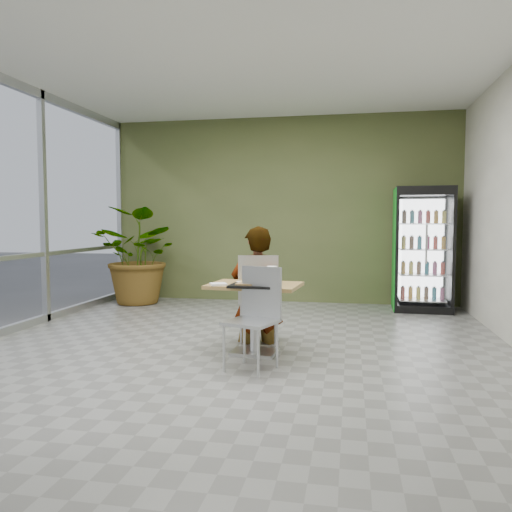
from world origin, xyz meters
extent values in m
plane|color=gray|center=(0.00, 0.00, 0.00)|extent=(7.00, 7.00, 0.00)
cube|color=tan|center=(0.22, 0.00, 0.73)|extent=(1.00, 0.74, 0.04)
cylinder|color=#B6B8BB|center=(0.22, 0.00, 0.36)|extent=(0.09, 0.09, 0.71)
cube|color=#B6B8BB|center=(0.22, 0.00, 0.02)|extent=(0.50, 0.42, 0.04)
cube|color=#B6B8BB|center=(0.15, 0.57, 0.49)|extent=(0.53, 0.53, 0.03)
cube|color=#B6B8BB|center=(0.19, 0.36, 0.75)|extent=(0.45, 0.12, 0.54)
cylinder|color=#B6B8BB|center=(0.30, 0.80, 0.24)|extent=(0.03, 0.03, 0.49)
cylinder|color=#B6B8BB|center=(-0.08, 0.72, 0.24)|extent=(0.03, 0.03, 0.49)
cylinder|color=#B6B8BB|center=(0.38, 0.42, 0.24)|extent=(0.03, 0.03, 0.49)
cylinder|color=#B6B8BB|center=(0.00, 0.34, 0.24)|extent=(0.03, 0.03, 0.49)
cube|color=#B6B8BB|center=(0.30, -0.58, 0.46)|extent=(0.54, 0.54, 0.03)
cube|color=#B6B8BB|center=(0.36, -0.38, 0.71)|extent=(0.42, 0.17, 0.51)
cylinder|color=#B6B8BB|center=(0.06, -0.69, 0.23)|extent=(0.02, 0.02, 0.46)
cylinder|color=#B6B8BB|center=(0.41, -0.81, 0.23)|extent=(0.02, 0.02, 0.46)
cylinder|color=#B6B8BB|center=(0.18, -0.34, 0.23)|extent=(0.02, 0.02, 0.46)
cylinder|color=#B6B8BB|center=(0.53, -0.46, 0.23)|extent=(0.02, 0.02, 0.46)
imported|color=black|center=(0.15, 0.52, 0.52)|extent=(0.67, 0.50, 1.65)
cylinder|color=white|center=(0.14, 0.04, 0.76)|extent=(0.25, 0.25, 0.01)
cylinder|color=white|center=(0.41, -0.01, 0.84)|extent=(0.10, 0.10, 0.18)
cylinder|color=red|center=(0.41, -0.01, 0.83)|extent=(0.10, 0.10, 0.10)
cylinder|color=white|center=(0.41, -0.01, 0.93)|extent=(0.11, 0.11, 0.01)
cube|color=white|center=(-0.12, -0.19, 0.76)|extent=(0.22, 0.22, 0.02)
cube|color=black|center=(0.25, -0.27, 0.76)|extent=(0.45, 0.33, 0.02)
cube|color=black|center=(2.32, 3.03, 0.97)|extent=(0.89, 0.70, 1.94)
cube|color=green|center=(1.88, 3.03, 0.97)|extent=(0.03, 0.66, 1.90)
cube|color=white|center=(2.32, 2.70, 0.99)|extent=(0.70, 0.03, 1.55)
imported|color=#3A6C2B|center=(-2.29, 2.83, 0.82)|extent=(1.79, 1.66, 1.64)
camera|label=1|loc=(1.21, -5.12, 1.41)|focal=35.00mm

